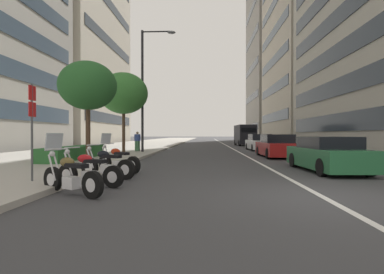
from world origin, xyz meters
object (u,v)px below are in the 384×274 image
Objects in this scene: street_tree_mid_sidewalk at (124,93)px; pedestrian_on_plaza at (137,141)px; car_following_behind at (259,143)px; motorcycle_far_end_row at (118,161)px; motorcycle_by_sign_pole at (107,165)px; street_lamp_with_banners at (147,80)px; motorcycle_nearest_camera at (71,177)px; car_mid_block_traffic at (327,155)px; street_tree_by_lamp_post at (88,86)px; delivery_van_ahead at (245,135)px; motorcycle_second_in_row at (89,172)px; parking_sign_by_curb at (32,120)px; car_lead_in_lane at (276,147)px.

street_tree_mid_sidewalk is 3.81× the size of pedestrian_on_plaza.
motorcycle_far_end_row is at bearing 151.10° from car_following_behind.
street_lamp_with_banners reaches higher than motorcycle_by_sign_pole.
motorcycle_nearest_camera is 9.31m from car_mid_block_traffic.
motorcycle_by_sign_pole is at bearing -59.28° from motorcycle_nearest_camera.
street_tree_by_lamp_post is at bearing -40.07° from motorcycle_by_sign_pole.
street_tree_by_lamp_post is at bearing 154.65° from delivery_van_ahead.
street_tree_mid_sidewalk is at bearing -42.65° from motorcycle_far_end_row.
pedestrian_on_plaza is (11.89, 2.03, 0.46)m from motorcycle_far_end_row.
pedestrian_on_plaza is at bearing -64.96° from motorcycle_second_in_row.
car_mid_block_traffic is 11.03m from street_tree_by_lamp_post.
motorcycle_by_sign_pole is 0.42× the size of street_tree_by_lamp_post.
street_lamp_with_banners is (10.77, 1.04, 5.01)m from motorcycle_far_end_row.
car_following_behind is 0.77× the size of street_tree_mid_sidewalk.
parking_sign_by_curb reaches higher than car_following_behind.
parking_sign_by_curb reaches higher than motorcycle_second_in_row.
car_following_behind is 0.93× the size of street_tree_by_lamp_post.
motorcycle_nearest_camera is at bearing 119.55° from car_mid_block_traffic.
motorcycle_second_in_row is at bearing 144.59° from car_lead_in_lane.
street_lamp_with_banners reaches higher than parking_sign_by_curb.
car_mid_block_traffic is at bearing 177.07° from delivery_van_ahead.
parking_sign_by_curb is at bearing 97.70° from motorcycle_far_end_row.
motorcycle_far_end_row reaches higher than motorcycle_by_sign_pole.
parking_sign_by_curb is 6.34m from street_tree_by_lamp_post.
motorcycle_by_sign_pole is at bearing 126.57° from motorcycle_far_end_row.
car_mid_block_traffic is at bearing -178.23° from car_lead_in_lane.
motorcycle_by_sign_pole reaches higher than motorcycle_second_in_row.
parking_sign_by_curb reaches higher than motorcycle_by_sign_pole.
motorcycle_nearest_camera is 0.98× the size of motorcycle_far_end_row.
delivery_van_ahead reaches higher than motorcycle_far_end_row.
parking_sign_by_curb is at bearing -171.89° from street_tree_by_lamp_post.
street_tree_mid_sidewalk reaches higher than car_following_behind.
motorcycle_second_in_row is 2.12m from parking_sign_by_curb.
car_lead_in_lane reaches higher than motorcycle_by_sign_pole.
delivery_van_ahead reaches higher than pedestrian_on_plaza.
car_following_behind is at bearing -26.86° from parking_sign_by_curb.
motorcycle_nearest_camera is 0.71× the size of parking_sign_by_curb.
motorcycle_nearest_camera is 0.41× the size of car_lead_in_lane.
motorcycle_by_sign_pole is (2.64, 0.02, -0.02)m from motorcycle_nearest_camera.
pedestrian_on_plaza is (-3.94, 10.16, 0.22)m from car_following_behind.
motorcycle_far_end_row is 0.41× the size of street_tree_by_lamp_post.
motorcycle_far_end_row is at bearing -64.98° from motorcycle_by_sign_pole.
car_following_behind is (17.36, -8.03, 0.27)m from motorcycle_by_sign_pole.
street_lamp_with_banners is 5.95× the size of pedestrian_on_plaza.
motorcycle_by_sign_pole is 0.37× the size of delivery_van_ahead.
car_lead_in_lane is 10.60m from pedestrian_on_plaza.
delivery_van_ahead reaches higher than motorcycle_second_in_row.
street_lamp_with_banners is (-5.06, 9.17, 4.77)m from car_following_behind.
motorcycle_far_end_row is 11.92m from street_lamp_with_banners.
street_tree_by_lamp_post is at bearing 170.89° from street_lamp_with_banners.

